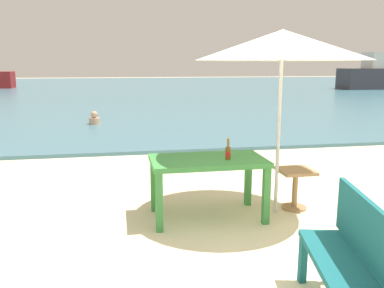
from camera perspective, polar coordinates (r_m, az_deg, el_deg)
ground_plane at (r=4.09m, az=9.79°, el=-16.45°), size 120.00×120.00×0.00m
sea_water at (r=33.46m, az=-8.33°, el=7.92°), size 120.00×50.00×0.08m
picnic_table_green at (r=4.94m, az=2.26°, el=-3.30°), size 1.40×0.80×0.76m
beer_bottle_amber at (r=4.85m, az=5.16°, el=-1.13°), size 0.07×0.07×0.26m
patio_umbrella at (r=5.05m, az=12.73°, el=13.57°), size 2.10×2.10×2.30m
side_table_wood at (r=5.48m, az=14.49°, el=-5.42°), size 0.44×0.44×0.54m
bench_teal_center at (r=3.21m, az=21.81°, el=-14.41°), size 0.62×1.25×0.95m
swimmer_person at (r=12.75m, az=-13.73°, el=3.46°), size 0.34×0.34×0.41m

